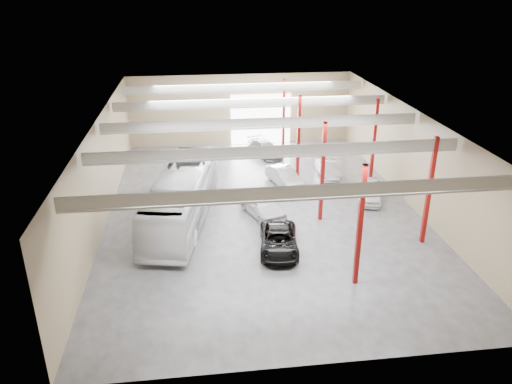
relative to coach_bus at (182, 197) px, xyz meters
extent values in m
cube|color=#404044|center=(5.71, 1.10, -1.83)|extent=(22.00, 32.00, 0.01)
cube|color=#B5B5B0|center=(5.71, 1.10, 5.17)|extent=(22.00, 32.00, 0.12)
cube|color=#857453|center=(5.71, 17.10, 1.67)|extent=(22.00, 0.12, 7.00)
cube|color=#857453|center=(5.71, -14.90, 1.67)|extent=(22.00, 0.12, 7.00)
cube|color=#857453|center=(-5.29, 1.10, 1.67)|extent=(0.12, 32.00, 7.00)
cube|color=#857453|center=(16.71, 1.10, 1.67)|extent=(0.12, 32.00, 7.00)
cube|color=white|center=(7.71, 16.95, 0.67)|extent=(6.00, 0.20, 5.00)
cube|color=maroon|center=(9.51, -8.90, 1.67)|extent=(0.25, 0.25, 7.00)
cube|color=maroon|center=(9.51, -0.90, 1.67)|extent=(0.25, 0.25, 7.00)
cube|color=maroon|center=(9.51, 7.10, 1.67)|extent=(0.25, 0.25, 7.00)
cube|color=maroon|center=(9.51, 14.10, 1.67)|extent=(0.25, 0.25, 7.00)
cube|color=maroon|center=(15.21, -4.90, 1.67)|extent=(0.25, 0.25, 7.00)
cube|color=maroon|center=(15.21, 5.10, 1.67)|extent=(0.25, 0.25, 7.00)
cube|color=#AFAFAA|center=(5.71, -10.90, 4.72)|extent=(21.60, 0.15, 0.60)
cube|color=#AFAFAA|center=(5.71, -10.90, 4.32)|extent=(21.60, 0.10, 0.10)
cube|color=#AFAFAA|center=(5.71, -4.90, 4.72)|extent=(21.60, 0.15, 0.60)
cube|color=#AFAFAA|center=(5.71, -4.90, 4.32)|extent=(21.60, 0.10, 0.10)
cube|color=#AFAFAA|center=(5.71, 1.10, 4.72)|extent=(21.60, 0.15, 0.60)
cube|color=#AFAFAA|center=(5.71, 1.10, 4.32)|extent=(21.60, 0.10, 0.10)
cube|color=#AFAFAA|center=(5.71, 7.10, 4.72)|extent=(21.60, 0.15, 0.60)
cube|color=#AFAFAA|center=(5.71, 7.10, 4.32)|extent=(21.60, 0.10, 0.10)
cube|color=#AFAFAA|center=(5.71, 13.10, 4.72)|extent=(21.60, 0.15, 0.60)
cube|color=#AFAFAA|center=(5.71, 13.10, 4.32)|extent=(21.60, 0.10, 0.10)
imported|color=silver|center=(0.00, 0.00, 0.00)|extent=(5.50, 13.50, 3.66)
imported|color=black|center=(5.90, -4.90, -1.14)|extent=(2.93, 5.25, 1.39)
imported|color=silver|center=(5.55, 0.30, -1.02)|extent=(3.41, 5.15, 1.63)
imported|color=silver|center=(8.12, 5.60, -1.11)|extent=(2.73, 4.65, 1.45)
imported|color=slate|center=(7.61, 13.10, -1.15)|extent=(3.40, 5.09, 1.37)
imported|color=#B1B0B5|center=(12.15, 7.05, -1.16)|extent=(1.59, 4.16, 1.35)
imported|color=white|center=(14.01, 1.85, -1.10)|extent=(3.01, 4.64, 1.47)
camera|label=1|loc=(1.13, -31.49, 13.76)|focal=35.00mm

